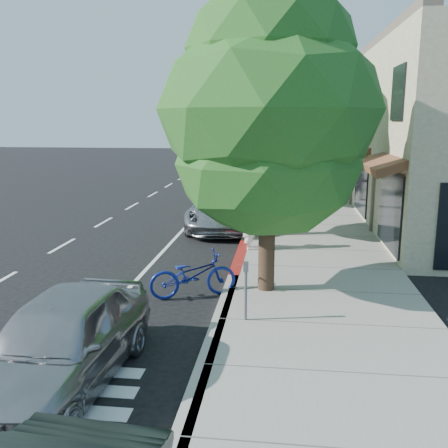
# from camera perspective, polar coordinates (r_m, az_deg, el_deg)

# --- Properties ---
(ground) EXTENTS (120.00, 120.00, 0.00)m
(ground) POSITION_cam_1_polar(r_m,az_deg,el_deg) (14.44, 1.51, -5.20)
(ground) COLOR black
(ground) RESTS_ON ground
(sidewalk) EXTENTS (4.60, 56.00, 0.15)m
(sidewalk) POSITION_cam_1_polar(r_m,az_deg,el_deg) (22.16, 9.40, 0.89)
(sidewalk) COLOR gray
(sidewalk) RESTS_ON ground
(curb) EXTENTS (0.30, 56.00, 0.15)m
(curb) POSITION_cam_1_polar(r_m,az_deg,el_deg) (22.17, 3.45, 1.04)
(curb) COLOR #9E998E
(curb) RESTS_ON ground
(curb_red_segment) EXTENTS (0.32, 4.00, 0.15)m
(curb_red_segment) POSITION_cam_1_polar(r_m,az_deg,el_deg) (15.37, 1.86, -3.85)
(curb_red_segment) COLOR maroon
(curb_red_segment) RESTS_ON ground
(storefront_building) EXTENTS (10.00, 36.00, 7.00)m
(storefront_building) POSITION_cam_1_polar(r_m,az_deg,el_deg) (32.82, 21.90, 9.76)
(storefront_building) COLOR beige
(storefront_building) RESTS_ON ground
(street_tree_0) EXTENTS (5.15, 5.15, 7.31)m
(street_tree_0) POSITION_cam_1_polar(r_m,az_deg,el_deg) (11.75, 5.17, 12.40)
(street_tree_0) COLOR black
(street_tree_0) RESTS_ON ground
(street_tree_1) EXTENTS (4.42, 4.42, 7.08)m
(street_tree_1) POSITION_cam_1_polar(r_m,az_deg,el_deg) (17.74, 5.79, 12.18)
(street_tree_1) COLOR black
(street_tree_1) RESTS_ON ground
(street_tree_2) EXTENTS (3.76, 3.76, 7.41)m
(street_tree_2) POSITION_cam_1_polar(r_m,az_deg,el_deg) (23.75, 6.13, 13.03)
(street_tree_2) COLOR black
(street_tree_2) RESTS_ON ground
(street_tree_3) EXTENTS (4.69, 4.69, 7.41)m
(street_tree_3) POSITION_cam_1_polar(r_m,az_deg,el_deg) (29.74, 6.30, 12.40)
(street_tree_3) COLOR black
(street_tree_3) RESTS_ON ground
(street_tree_4) EXTENTS (5.09, 5.09, 7.48)m
(street_tree_4) POSITION_cam_1_polar(r_m,az_deg,el_deg) (35.74, 6.42, 12.24)
(street_tree_4) COLOR black
(street_tree_4) RESTS_ON ground
(street_tree_5) EXTENTS (4.50, 4.50, 7.80)m
(street_tree_5) POSITION_cam_1_polar(r_m,az_deg,el_deg) (41.75, 6.52, 12.69)
(street_tree_5) COLOR black
(street_tree_5) RESTS_ON ground
(cyclist) EXTENTS (0.49, 0.74, 2.02)m
(cyclist) POSITION_cam_1_polar(r_m,az_deg,el_deg) (15.99, 3.06, 0.22)
(cyclist) COLOR white
(cyclist) RESTS_ON ground
(bicycle) EXTENTS (2.24, 1.49, 1.11)m
(bicycle) POSITION_cam_1_polar(r_m,az_deg,el_deg) (12.14, -3.58, -5.81)
(bicycle) COLOR navy
(bicycle) RESTS_ON ground
(silver_suv) EXTENTS (2.85, 5.64, 1.53)m
(silver_suv) POSITION_cam_1_polar(r_m,az_deg,el_deg) (19.70, -0.20, 1.72)
(silver_suv) COLOR #9A999E
(silver_suv) RESTS_ON ground
(dark_sedan) EXTENTS (1.96, 4.21, 1.34)m
(dark_sedan) POSITION_cam_1_polar(r_m,az_deg,el_deg) (27.95, 3.17, 4.53)
(dark_sedan) COLOR black
(dark_sedan) RESTS_ON ground
(white_pickup) EXTENTS (2.69, 5.36, 1.50)m
(white_pickup) POSITION_cam_1_polar(r_m,az_deg,el_deg) (30.12, 0.20, 5.23)
(white_pickup) COLOR white
(white_pickup) RESTS_ON ground
(dark_suv_far) EXTENTS (2.19, 4.61, 1.52)m
(dark_suv_far) POSITION_cam_1_polar(r_m,az_deg,el_deg) (39.86, 1.86, 6.88)
(dark_suv_far) COLOR black
(dark_suv_far) RESTS_ON ground
(near_car_a) EXTENTS (2.03, 4.62, 1.55)m
(near_car_a) POSITION_cam_1_polar(r_m,az_deg,el_deg) (8.57, -18.18, -12.63)
(near_car_a) COLOR #99999D
(near_car_a) RESTS_ON ground
(pedestrian) EXTENTS (1.14, 1.07, 1.87)m
(pedestrian) POSITION_cam_1_polar(r_m,az_deg,el_deg) (26.47, 12.38, 4.77)
(pedestrian) COLOR black
(pedestrian) RESTS_ON sidewalk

